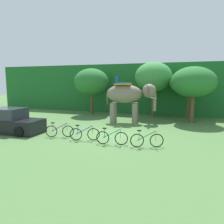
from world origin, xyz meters
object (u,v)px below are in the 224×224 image
(tree_far_right, at_px, (91,82))
(parked_car, at_px, (10,123))
(tree_center, at_px, (189,82))
(bike_blue, at_px, (85,134))
(tree_left, at_px, (193,82))
(bike_green, at_px, (147,140))
(tree_center_left, at_px, (153,77))
(elephant, at_px, (128,96))
(bike_purple, at_px, (60,131))
(bike_teal, at_px, (112,138))

(tree_far_right, distance_m, parked_car, 9.55)
(tree_center, bearing_deg, parked_car, -138.14)
(tree_far_right, distance_m, bike_blue, 10.39)
(tree_left, height_order, bike_green, tree_left)
(tree_left, bearing_deg, bike_blue, -125.50)
(tree_center, relative_size, parked_car, 1.00)
(tree_far_right, distance_m, tree_center_left, 6.11)
(bike_blue, bearing_deg, elephant, 83.19)
(tree_far_right, relative_size, elephant, 1.09)
(elephant, relative_size, bike_blue, 2.62)
(elephant, xyz_separation_m, parked_car, (-6.30, -6.16, -1.55))
(tree_center_left, distance_m, bike_blue, 10.59)
(elephant, distance_m, bike_green, 7.26)
(tree_far_right, relative_size, bike_purple, 2.86)
(bike_green, bearing_deg, parked_car, 178.34)
(bike_purple, bearing_deg, tree_center, 53.97)
(bike_green, bearing_deg, bike_blue, 178.25)
(tree_far_right, bearing_deg, bike_green, -51.07)
(elephant, bearing_deg, bike_purple, -112.32)
(tree_center_left, bearing_deg, tree_far_right, -174.13)
(tree_center, xyz_separation_m, bike_purple, (-7.05, -9.69, -2.87))
(tree_center_left, height_order, parked_car, tree_center_left)
(bike_purple, bearing_deg, bike_green, -2.91)
(bike_green, bearing_deg, bike_purple, 177.09)
(bike_purple, distance_m, parked_car, 3.78)
(bike_blue, distance_m, bike_green, 3.60)
(elephant, xyz_separation_m, bike_teal, (1.00, -6.59, -1.82))
(bike_teal, relative_size, parked_car, 0.39)
(bike_green, bearing_deg, tree_left, 75.63)
(elephant, height_order, bike_blue, elephant)
(tree_left, relative_size, bike_teal, 2.68)
(bike_blue, bearing_deg, tree_center_left, 77.61)
(tree_center_left, distance_m, bike_green, 10.57)
(parked_car, bearing_deg, tree_far_right, 79.70)
(bike_blue, height_order, parked_car, parked_car)
(tree_left, height_order, bike_blue, tree_left)
(bike_purple, xyz_separation_m, parked_car, (-3.77, -0.01, 0.26))
(tree_center_left, height_order, tree_left, tree_center_left)
(tree_far_right, height_order, bike_purple, tree_far_right)
(tree_left, xyz_separation_m, bike_teal, (-3.90, -8.20, -2.90))
(bike_teal, bearing_deg, tree_left, 64.57)
(tree_far_right, xyz_separation_m, bike_purple, (2.13, -9.02, -2.91))
(tree_left, xyz_separation_m, parked_car, (-11.20, -7.78, -2.64))
(bike_teal, bearing_deg, tree_center_left, 87.74)
(tree_center, relative_size, bike_teal, 2.53)
(elephant, distance_m, parked_car, 8.95)
(bike_teal, xyz_separation_m, parked_car, (-7.30, 0.43, 0.26))
(bike_purple, distance_m, bike_teal, 3.55)
(elephant, bearing_deg, tree_left, 18.23)
(tree_left, distance_m, bike_green, 8.79)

